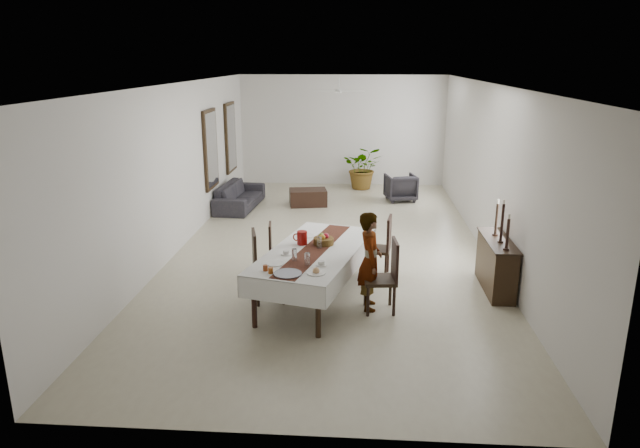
% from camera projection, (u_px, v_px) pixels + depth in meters
% --- Properties ---
extents(floor, '(6.00, 12.00, 0.00)m').
position_uv_depth(floor, '(331.00, 247.00, 11.48)').
color(floor, '#B5AE90').
rests_on(floor, ground).
extents(ceiling, '(6.00, 12.00, 0.02)m').
position_uv_depth(ceiling, '(332.00, 83.00, 10.58)').
color(ceiling, white).
rests_on(ceiling, wall_back).
extents(wall_back, '(6.00, 0.02, 3.20)m').
position_uv_depth(wall_back, '(342.00, 131.00, 16.78)').
color(wall_back, silver).
rests_on(wall_back, floor).
extents(wall_front, '(6.00, 0.02, 3.20)m').
position_uv_depth(wall_front, '(299.00, 288.00, 5.28)').
color(wall_front, silver).
rests_on(wall_front, floor).
extents(wall_left, '(0.02, 12.00, 3.20)m').
position_uv_depth(wall_left, '(180.00, 166.00, 11.23)').
color(wall_left, silver).
rests_on(wall_left, floor).
extents(wall_right, '(0.02, 12.00, 3.20)m').
position_uv_depth(wall_right, '(489.00, 170.00, 10.83)').
color(wall_right, silver).
rests_on(wall_right, floor).
extents(dining_table_top, '(1.69, 2.77, 0.05)m').
position_uv_depth(dining_table_top, '(315.00, 252.00, 8.80)').
color(dining_table_top, black).
rests_on(dining_table_top, table_leg_fl).
extents(table_leg_fl, '(0.09, 0.09, 0.75)m').
position_uv_depth(table_leg_fl, '(254.00, 302.00, 7.94)').
color(table_leg_fl, black).
rests_on(table_leg_fl, floor).
extents(table_leg_fr, '(0.09, 0.09, 0.75)m').
position_uv_depth(table_leg_fr, '(318.00, 312.00, 7.65)').
color(table_leg_fr, black).
rests_on(table_leg_fr, floor).
extents(table_leg_bl, '(0.09, 0.09, 0.75)m').
position_uv_depth(table_leg_bl, '(312.00, 249.00, 10.17)').
color(table_leg_bl, black).
rests_on(table_leg_bl, floor).
extents(table_leg_br, '(0.09, 0.09, 0.75)m').
position_uv_depth(table_leg_br, '(364.00, 255.00, 9.88)').
color(table_leg_br, black).
rests_on(table_leg_br, floor).
extents(tablecloth_top, '(1.93, 3.00, 0.01)m').
position_uv_depth(tablecloth_top, '(315.00, 250.00, 8.79)').
color(tablecloth_top, silver).
rests_on(tablecloth_top, dining_table_top).
extents(tablecloth_drape_left, '(0.71, 2.69, 0.32)m').
position_uv_depth(tablecloth_drape_left, '(277.00, 255.00, 9.03)').
color(tablecloth_drape_left, silver).
rests_on(tablecloth_drape_left, dining_table_top).
extents(tablecloth_drape_right, '(0.71, 2.69, 0.32)m').
position_uv_depth(tablecloth_drape_right, '(354.00, 264.00, 8.64)').
color(tablecloth_drape_right, silver).
rests_on(tablecloth_drape_right, dining_table_top).
extents(tablecloth_drape_near, '(1.23, 0.33, 0.32)m').
position_uv_depth(tablecloth_drape_near, '(281.00, 292.00, 7.58)').
color(tablecloth_drape_near, white).
rests_on(tablecloth_drape_near, dining_table_top).
extents(tablecloth_drape_far, '(1.23, 0.33, 0.32)m').
position_uv_depth(tablecloth_drape_far, '(340.00, 234.00, 10.09)').
color(tablecloth_drape_far, white).
rests_on(tablecloth_drape_far, dining_table_top).
extents(table_runner, '(1.04, 2.70, 0.00)m').
position_uv_depth(table_runner, '(315.00, 249.00, 8.79)').
color(table_runner, '#562618').
rests_on(table_runner, tablecloth_top).
extents(red_pitcher, '(0.20, 0.20, 0.22)m').
position_uv_depth(red_pitcher, '(302.00, 238.00, 8.99)').
color(red_pitcher, maroon).
rests_on(red_pitcher, tablecloth_top).
extents(pitcher_handle, '(0.13, 0.05, 0.13)m').
position_uv_depth(pitcher_handle, '(297.00, 237.00, 9.02)').
color(pitcher_handle, maroon).
rests_on(pitcher_handle, red_pitcher).
extents(wine_glass_near, '(0.08, 0.08, 0.18)m').
position_uv_depth(wine_glass_near, '(307.00, 259.00, 8.09)').
color(wine_glass_near, white).
rests_on(wine_glass_near, tablecloth_top).
extents(wine_glass_mid, '(0.08, 0.08, 0.18)m').
position_uv_depth(wine_glass_mid, '(294.00, 255.00, 8.26)').
color(wine_glass_mid, white).
rests_on(wine_glass_mid, tablecloth_top).
extents(wine_glass_far, '(0.08, 0.08, 0.18)m').
position_uv_depth(wine_glass_far, '(319.00, 243.00, 8.80)').
color(wine_glass_far, white).
rests_on(wine_glass_far, tablecloth_top).
extents(teacup_right, '(0.10, 0.10, 0.06)m').
position_uv_depth(teacup_right, '(321.00, 263.00, 8.09)').
color(teacup_right, silver).
rests_on(teacup_right, saucer_right).
extents(saucer_right, '(0.16, 0.16, 0.01)m').
position_uv_depth(saucer_right, '(321.00, 265.00, 8.10)').
color(saucer_right, white).
rests_on(saucer_right, tablecloth_top).
extents(teacup_left, '(0.10, 0.10, 0.06)m').
position_uv_depth(teacup_left, '(286.00, 253.00, 8.54)').
color(teacup_left, silver).
rests_on(teacup_left, saucer_left).
extents(saucer_left, '(0.16, 0.16, 0.01)m').
position_uv_depth(saucer_left, '(286.00, 254.00, 8.54)').
color(saucer_left, white).
rests_on(saucer_left, tablecloth_top).
extents(plate_near_right, '(0.26, 0.26, 0.02)m').
position_uv_depth(plate_near_right, '(316.00, 273.00, 7.80)').
color(plate_near_right, white).
rests_on(plate_near_right, tablecloth_top).
extents(bread_near_right, '(0.10, 0.10, 0.10)m').
position_uv_depth(bread_near_right, '(316.00, 271.00, 7.79)').
color(bread_near_right, tan).
rests_on(bread_near_right, plate_near_right).
extents(plate_near_left, '(0.26, 0.26, 0.02)m').
position_uv_depth(plate_near_left, '(275.00, 263.00, 8.15)').
color(plate_near_left, white).
rests_on(plate_near_left, tablecloth_top).
extents(plate_far_left, '(0.26, 0.26, 0.02)m').
position_uv_depth(plate_far_left, '(307.00, 236.00, 9.43)').
color(plate_far_left, white).
rests_on(plate_far_left, tablecloth_top).
extents(serving_tray, '(0.39, 0.39, 0.02)m').
position_uv_depth(serving_tray, '(288.00, 274.00, 7.76)').
color(serving_tray, '#424348').
rests_on(serving_tray, tablecloth_top).
extents(jam_jar_a, '(0.07, 0.07, 0.08)m').
position_uv_depth(jam_jar_a, '(271.00, 270.00, 7.79)').
color(jam_jar_a, '#9B4C16').
rests_on(jam_jar_a, tablecloth_top).
extents(jam_jar_b, '(0.07, 0.07, 0.08)m').
position_uv_depth(jam_jar_b, '(265.00, 268.00, 7.89)').
color(jam_jar_b, maroon).
rests_on(jam_jar_b, tablecloth_top).
extents(fruit_basket, '(0.32, 0.32, 0.11)m').
position_uv_depth(fruit_basket, '(324.00, 241.00, 9.00)').
color(fruit_basket, brown).
rests_on(fruit_basket, tablecloth_top).
extents(fruit_red, '(0.10, 0.10, 0.10)m').
position_uv_depth(fruit_red, '(326.00, 236.00, 8.99)').
color(fruit_red, '#A41024').
rests_on(fruit_red, fruit_basket).
extents(fruit_green, '(0.09, 0.09, 0.09)m').
position_uv_depth(fruit_green, '(322.00, 235.00, 9.02)').
color(fruit_green, olive).
rests_on(fruit_green, fruit_basket).
extents(fruit_yellow, '(0.09, 0.09, 0.09)m').
position_uv_depth(fruit_yellow, '(322.00, 237.00, 8.93)').
color(fruit_yellow, gold).
rests_on(fruit_yellow, fruit_basket).
extents(chair_right_near_seat, '(0.51, 0.51, 0.05)m').
position_uv_depth(chair_right_near_seat, '(380.00, 280.00, 8.44)').
color(chair_right_near_seat, black).
rests_on(chair_right_near_seat, chair_right_near_leg_fl).
extents(chair_right_near_leg_fl, '(0.05, 0.05, 0.46)m').
position_uv_depth(chair_right_near_leg_fl, '(394.00, 301.00, 8.34)').
color(chair_right_near_leg_fl, black).
rests_on(chair_right_near_leg_fl, floor).
extents(chair_right_near_leg_fr, '(0.05, 0.05, 0.46)m').
position_uv_depth(chair_right_near_leg_fr, '(390.00, 291.00, 8.70)').
color(chair_right_near_leg_fr, black).
rests_on(chair_right_near_leg_fr, floor).
extents(chair_right_near_leg_bl, '(0.05, 0.05, 0.46)m').
position_uv_depth(chair_right_near_leg_bl, '(368.00, 302.00, 8.33)').
color(chair_right_near_leg_bl, black).
rests_on(chair_right_near_leg_bl, floor).
extents(chair_right_near_leg_br, '(0.05, 0.05, 0.46)m').
position_uv_depth(chair_right_near_leg_br, '(365.00, 291.00, 8.69)').
color(chair_right_near_leg_br, black).
rests_on(chair_right_near_leg_br, floor).
extents(chair_right_near_back, '(0.09, 0.47, 0.59)m').
position_uv_depth(chair_right_near_back, '(395.00, 260.00, 8.36)').
color(chair_right_near_back, black).
rests_on(chair_right_near_back, chair_right_near_seat).
extents(chair_right_far_seat, '(0.51, 0.51, 0.05)m').
position_uv_depth(chair_right_far_seat, '(377.00, 249.00, 9.86)').
color(chair_right_far_seat, black).
rests_on(chair_right_far_seat, chair_right_far_leg_fl).
extents(chair_right_far_leg_fl, '(0.05, 0.05, 0.45)m').
position_uv_depth(chair_right_far_leg_fl, '(386.00, 267.00, 9.72)').
color(chair_right_far_leg_fl, black).
rests_on(chair_right_far_leg_fl, floor).
extents(chair_right_far_leg_fr, '(0.05, 0.05, 0.45)m').
position_uv_depth(chair_right_far_leg_fr, '(388.00, 260.00, 10.06)').
color(chair_right_far_leg_fr, black).
rests_on(chair_right_far_leg_fr, floor).
extents(chair_right_far_leg_bl, '(0.05, 0.05, 0.45)m').
position_uv_depth(chair_right_far_leg_bl, '(364.00, 266.00, 9.79)').
color(chair_right_far_leg_bl, black).
rests_on(chair_right_far_leg_bl, floor).
extents(chair_right_far_leg_br, '(0.05, 0.05, 0.45)m').
position_uv_depth(chair_right_far_leg_br, '(367.00, 259.00, 10.14)').
color(chair_right_far_leg_br, black).
rests_on(chair_right_far_leg_br, floor).
extents(chair_right_far_back, '(0.11, 0.45, 0.57)m').
position_uv_depth(chair_right_far_back, '(389.00, 233.00, 9.73)').
color(chair_right_far_back, black).
rests_on(chair_right_far_back, chair_right_far_seat).
extents(chair_left_near_seat, '(0.58, 0.58, 0.05)m').
position_uv_depth(chair_left_near_seat, '(269.00, 270.00, 8.80)').
color(chair_left_near_seat, black).
rests_on(chair_left_near_seat, chair_left_near_leg_fl).
extents(chair_left_near_leg_fl, '(0.06, 0.06, 0.47)m').
position_uv_depth(chair_left_near_leg_fl, '(256.00, 282.00, 9.03)').
color(chair_left_near_leg_fl, black).
rests_on(chair_left_near_leg_fl, floor).
extents(chair_left_near_leg_fr, '(0.06, 0.06, 0.47)m').
position_uv_depth(chair_left_near_leg_fr, '(258.00, 292.00, 8.66)').
color(chair_left_near_leg_fr, black).
rests_on(chair_left_near_leg_fr, floor).
extents(chair_left_near_leg_bl, '(0.06, 0.06, 0.47)m').
position_uv_depth(chair_left_near_leg_bl, '(281.00, 281.00, 9.10)').
color(chair_left_near_leg_bl, black).
rests_on(chair_left_near_leg_bl, floor).
extents(chair_left_near_leg_br, '(0.06, 0.06, 0.47)m').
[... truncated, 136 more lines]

